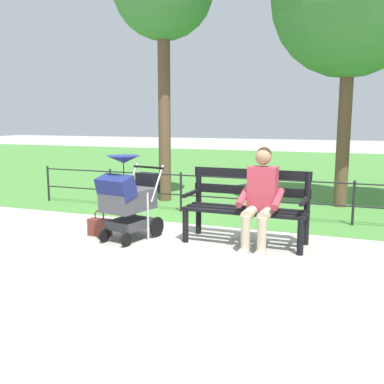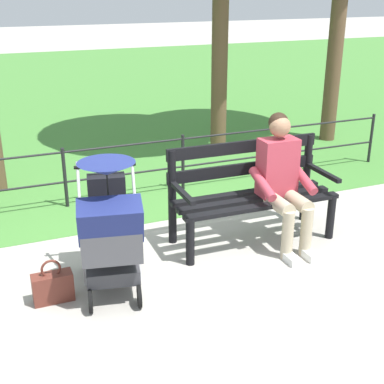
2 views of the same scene
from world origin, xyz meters
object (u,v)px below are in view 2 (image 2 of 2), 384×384
at_px(park_bench, 250,188).
at_px(handbag, 53,287).
at_px(person_on_bench, 283,178).
at_px(stroller, 110,226).

bearing_deg(park_bench, handbag, 12.27).
bearing_deg(handbag, person_on_bench, -174.55).
relative_size(stroller, handbag, 3.11).
bearing_deg(stroller, park_bench, -162.71).
relative_size(park_bench, stroller, 1.40).
xyz_separation_m(person_on_bench, handbag, (2.22, 0.21, -0.55)).
height_order(person_on_bench, handbag, person_on_bench).
height_order(park_bench, handbag, park_bench).
bearing_deg(person_on_bench, handbag, 5.45).
bearing_deg(park_bench, stroller, 17.29).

